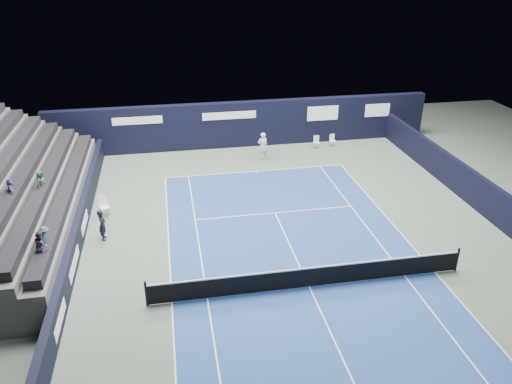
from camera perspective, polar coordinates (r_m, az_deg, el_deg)
ground at (r=22.12m, az=4.67°, el=-7.71°), size 48.00×48.00×0.00m
court_surface at (r=20.55m, az=6.11°, el=-10.72°), size 10.97×23.77×0.01m
enclosure_wall_right at (r=29.04m, az=23.07°, el=0.77°), size 0.30×22.00×1.80m
folding_chair_back_a at (r=34.48m, az=6.92°, el=5.81°), size 0.43×0.42×0.86m
folding_chair_back_b at (r=34.99m, az=8.73°, el=5.98°), size 0.42×0.41×0.84m
line_judge_chair at (r=26.44m, az=-17.02°, el=-1.39°), size 0.61×0.60×1.05m
line_judge at (r=24.23m, az=-17.14°, el=-3.60°), size 0.38×0.56×1.51m
court_markings at (r=20.55m, az=6.11°, el=-10.71°), size 11.03×23.83×0.00m
tennis_net at (r=20.26m, az=6.17°, el=-9.57°), size 12.90×0.10×1.10m
back_sponsor_wall at (r=34.33m, az=-1.44°, el=7.78°), size 26.00×0.63×3.10m
side_barrier_left at (r=25.00m, az=-19.37°, el=-3.39°), size 0.33×22.00×1.20m
tennis_player at (r=32.11m, az=0.76°, el=5.27°), size 0.71×0.87×1.82m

